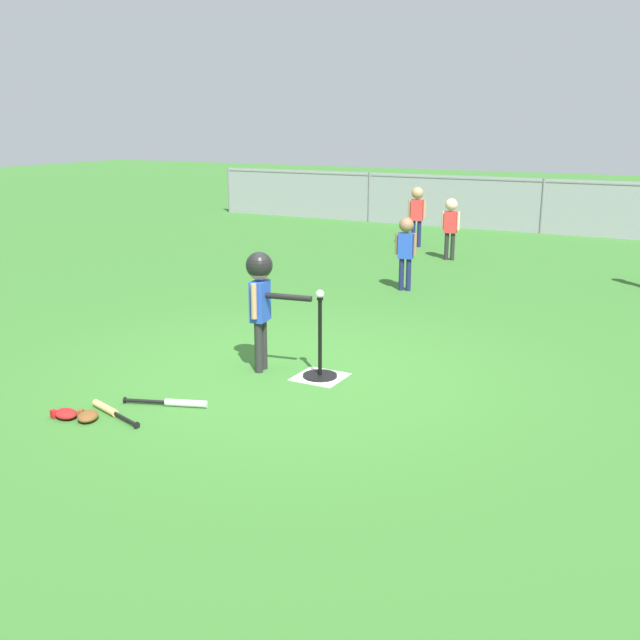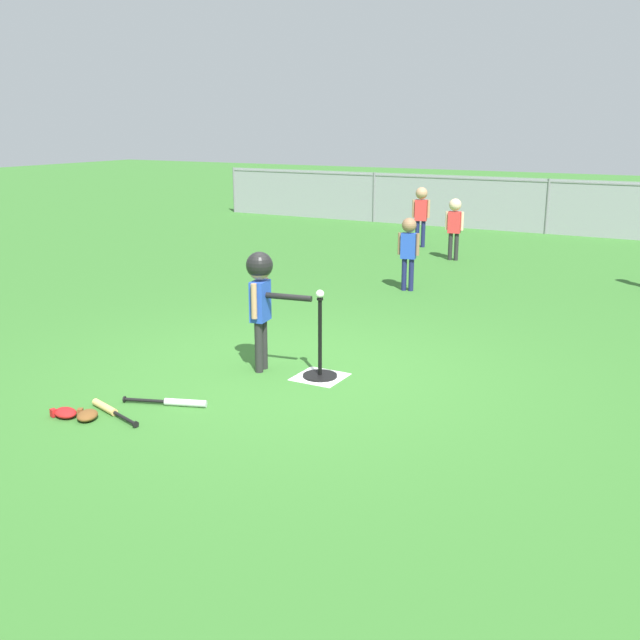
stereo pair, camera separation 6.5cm
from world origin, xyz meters
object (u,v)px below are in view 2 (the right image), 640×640
at_px(baseball_on_tee, 320,294).
at_px(glove_near_bats, 87,415).
at_px(batter_child, 261,287).
at_px(fielder_near_left, 409,244).
at_px(spare_bat_silver, 177,402).
at_px(batting_tee, 320,364).
at_px(spare_bat_wood, 109,409).
at_px(glove_by_plate, 65,413).
at_px(fielder_deep_left, 421,209).
at_px(fielder_deep_right, 454,221).

height_order(baseball_on_tee, glove_near_bats, baseball_on_tee).
bearing_deg(batter_child, fielder_near_left, 91.81).
height_order(batter_child, spare_bat_silver, batter_child).
bearing_deg(batting_tee, spare_bat_wood, -124.03).
xyz_separation_m(spare_bat_silver, glove_by_plate, (-0.63, -0.63, 0.01)).
height_order(spare_bat_silver, spare_bat_wood, same).
height_order(fielder_deep_left, spare_bat_silver, fielder_deep_left).
xyz_separation_m(batting_tee, glove_near_bats, (-1.14, -1.78, -0.09)).
bearing_deg(fielder_deep_left, spare_bat_wood, -84.58).
relative_size(batting_tee, fielder_deep_right, 0.72).
bearing_deg(glove_near_bats, batting_tee, 57.53).
relative_size(batter_child, fielder_deep_right, 1.09).
bearing_deg(spare_bat_wood, spare_bat_silver, 45.86).
bearing_deg(baseball_on_tee, spare_bat_silver, -120.07).
relative_size(baseball_on_tee, glove_by_plate, 0.29).
height_order(spare_bat_silver, glove_near_bats, glove_near_bats).
distance_m(fielder_near_left, glove_near_bats, 5.63).
bearing_deg(glove_by_plate, baseball_on_tee, 54.03).
bearing_deg(fielder_deep_left, batting_tee, -75.34).
distance_m(fielder_deep_left, spare_bat_silver, 8.72).
relative_size(spare_bat_wood, glove_near_bats, 2.40).
distance_m(batter_child, fielder_deep_right, 6.48).
bearing_deg(spare_bat_wood, fielder_deep_right, 88.92).
xyz_separation_m(fielder_near_left, glove_near_bats, (-0.44, -5.58, -0.62)).
xyz_separation_m(fielder_deep_right, spare_bat_wood, (-0.15, -7.98, -0.64)).
relative_size(fielder_deep_left, fielder_deep_right, 1.07).
height_order(batter_child, glove_by_plate, batter_child).
bearing_deg(glove_near_bats, fielder_near_left, 85.54).
height_order(baseball_on_tee, spare_bat_wood, baseball_on_tee).
distance_m(fielder_near_left, glove_by_plate, 5.70).
bearing_deg(glove_by_plate, spare_bat_wood, 42.99).
distance_m(batting_tee, fielder_deep_right, 6.47).
height_order(fielder_deep_left, glove_by_plate, fielder_deep_left).
bearing_deg(fielder_deep_right, spare_bat_silver, -88.25).
relative_size(fielder_deep_right, fielder_near_left, 1.02).
height_order(fielder_deep_left, spare_bat_wood, fielder_deep_left).
xyz_separation_m(baseball_on_tee, glove_by_plate, (-1.33, -1.83, -0.76)).
bearing_deg(batter_child, fielder_deep_left, 100.28).
bearing_deg(baseball_on_tee, fielder_near_left, 100.45).
bearing_deg(fielder_deep_left, spare_bat_silver, -81.83).
relative_size(fielder_deep_left, fielder_near_left, 1.10).
relative_size(fielder_deep_left, spare_bat_silver, 1.60).
height_order(fielder_near_left, spare_bat_wood, fielder_near_left).
bearing_deg(fielder_near_left, baseball_on_tee, -79.55).
xyz_separation_m(fielder_near_left, spare_bat_silver, (0.00, -5.00, -0.63)).
bearing_deg(fielder_deep_left, glove_by_plate, -86.25).
height_order(fielder_deep_left, fielder_near_left, fielder_deep_left).
relative_size(batter_child, spare_bat_silver, 1.63).
bearing_deg(fielder_deep_left, batter_child, -79.72).
relative_size(baseball_on_tee, spare_bat_silver, 0.11).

